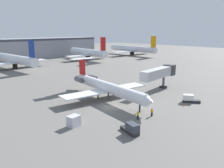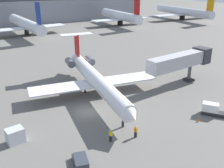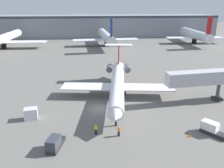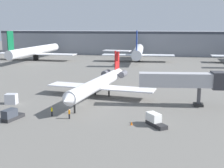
{
  "view_description": "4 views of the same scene",
  "coord_description": "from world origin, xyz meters",
  "px_view_note": "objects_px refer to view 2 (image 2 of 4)",
  "views": [
    {
      "loc": [
        -33.81,
        -36.24,
        16.98
      ],
      "look_at": [
        4.64,
        4.11,
        3.97
      ],
      "focal_mm": 37.12,
      "sensor_mm": 36.0,
      "label": 1
    },
    {
      "loc": [
        -15.12,
        -34.4,
        19.71
      ],
      "look_at": [
        6.69,
        4.05,
        2.06
      ],
      "focal_mm": 41.81,
      "sensor_mm": 36.0,
      "label": 2
    },
    {
      "loc": [
        -1.35,
        -40.49,
        18.84
      ],
      "look_at": [
        2.61,
        3.1,
        3.76
      ],
      "focal_mm": 37.87,
      "sensor_mm": 36.0,
      "label": 3
    },
    {
      "loc": [
        18.05,
        -53.81,
        15.23
      ],
      "look_at": [
        6.83,
        4.82,
        3.1
      ],
      "focal_mm": 46.72,
      "sensor_mm": 36.0,
      "label": 4
    }
  ],
  "objects_px": {
    "parked_airliner_east_mid": "(120,16)",
    "cargo_container_uld": "(15,136)",
    "baggage_tug_trailing": "(212,110)",
    "regional_jet": "(94,78)",
    "ground_crew_loader": "(111,136)",
    "baggage_tug_lead": "(81,164)",
    "traffic_cone_near": "(198,120)",
    "jet_bridge": "(184,60)",
    "parked_airliner_centre": "(26,24)",
    "parked_airliner_east_end": "(183,12)",
    "ground_crew_marshaller": "(136,132)"
  },
  "relations": [
    {
      "from": "parked_airliner_east_mid",
      "to": "cargo_container_uld",
      "type": "bearing_deg",
      "value": -129.41
    },
    {
      "from": "baggage_tug_trailing",
      "to": "parked_airliner_east_mid",
      "type": "xyz_separation_m",
      "value": [
        32.77,
        81.72,
        3.45
      ]
    },
    {
      "from": "regional_jet",
      "to": "parked_airliner_east_mid",
      "type": "height_order",
      "value": "parked_airliner_east_mid"
    },
    {
      "from": "ground_crew_loader",
      "to": "baggage_tug_lead",
      "type": "height_order",
      "value": "baggage_tug_lead"
    },
    {
      "from": "traffic_cone_near",
      "to": "jet_bridge",
      "type": "bearing_deg",
      "value": 55.46
    },
    {
      "from": "regional_jet",
      "to": "parked_airliner_centre",
      "type": "distance_m",
      "value": 62.56
    },
    {
      "from": "jet_bridge",
      "to": "ground_crew_loader",
      "type": "relative_size",
      "value": 9.59
    },
    {
      "from": "regional_jet",
      "to": "jet_bridge",
      "type": "relative_size",
      "value": 1.96
    },
    {
      "from": "ground_crew_loader",
      "to": "baggage_tug_trailing",
      "type": "relative_size",
      "value": 0.42
    },
    {
      "from": "baggage_tug_trailing",
      "to": "parked_airliner_east_end",
      "type": "relative_size",
      "value": 0.1
    },
    {
      "from": "traffic_cone_near",
      "to": "baggage_tug_trailing",
      "type": "bearing_deg",
      "value": 7.99
    },
    {
      "from": "traffic_cone_near",
      "to": "parked_airliner_east_end",
      "type": "bearing_deg",
      "value": 47.55
    },
    {
      "from": "cargo_container_uld",
      "to": "parked_airliner_centre",
      "type": "height_order",
      "value": "parked_airliner_centre"
    },
    {
      "from": "parked_airliner_east_end",
      "to": "regional_jet",
      "type": "bearing_deg",
      "value": -142.21
    },
    {
      "from": "ground_crew_marshaller",
      "to": "baggage_tug_trailing",
      "type": "bearing_deg",
      "value": -2.8
    },
    {
      "from": "baggage_tug_lead",
      "to": "parked_airliner_centre",
      "type": "relative_size",
      "value": 0.12
    },
    {
      "from": "regional_jet",
      "to": "baggage_tug_trailing",
      "type": "height_order",
      "value": "regional_jet"
    },
    {
      "from": "regional_jet",
      "to": "parked_airliner_east_end",
      "type": "distance_m",
      "value": 106.15
    },
    {
      "from": "jet_bridge",
      "to": "parked_airliner_east_mid",
      "type": "height_order",
      "value": "parked_airliner_east_mid"
    },
    {
      "from": "baggage_tug_lead",
      "to": "parked_airliner_centre",
      "type": "height_order",
      "value": "parked_airliner_centre"
    },
    {
      "from": "regional_jet",
      "to": "traffic_cone_near",
      "type": "bearing_deg",
      "value": -62.42
    },
    {
      "from": "ground_crew_marshaller",
      "to": "parked_airliner_centre",
      "type": "distance_m",
      "value": 78.47
    },
    {
      "from": "regional_jet",
      "to": "traffic_cone_near",
      "type": "xyz_separation_m",
      "value": [
        8.87,
        -16.98,
        -2.86
      ]
    },
    {
      "from": "jet_bridge",
      "to": "traffic_cone_near",
      "type": "relative_size",
      "value": 29.48
    },
    {
      "from": "baggage_tug_trailing",
      "to": "parked_airliner_centre",
      "type": "xyz_separation_m",
      "value": [
        -10.71,
        79.01,
        3.39
      ]
    },
    {
      "from": "regional_jet",
      "to": "ground_crew_loader",
      "type": "relative_size",
      "value": 18.79
    },
    {
      "from": "regional_jet",
      "to": "parked_airliner_east_mid",
      "type": "distance_m",
      "value": 79.36
    },
    {
      "from": "regional_jet",
      "to": "cargo_container_uld",
      "type": "relative_size",
      "value": 13.2
    },
    {
      "from": "ground_crew_loader",
      "to": "cargo_container_uld",
      "type": "height_order",
      "value": "cargo_container_uld"
    },
    {
      "from": "ground_crew_loader",
      "to": "parked_airliner_centre",
      "type": "relative_size",
      "value": 0.05
    },
    {
      "from": "ground_crew_marshaller",
      "to": "baggage_tug_lead",
      "type": "xyz_separation_m",
      "value": [
        -9.04,
        -2.49,
        -0.02
      ]
    },
    {
      "from": "parked_airliner_centre",
      "to": "ground_crew_loader",
      "type": "bearing_deg",
      "value": -94.95
    },
    {
      "from": "regional_jet",
      "to": "parked_airliner_east_end",
      "type": "relative_size",
      "value": 0.78
    },
    {
      "from": "ground_crew_marshaller",
      "to": "parked_airliner_east_end",
      "type": "xyz_separation_m",
      "value": [
        85.5,
        80.84,
        3.39
      ]
    },
    {
      "from": "traffic_cone_near",
      "to": "cargo_container_uld",
      "type": "bearing_deg",
      "value": 162.25
    },
    {
      "from": "parked_airliner_east_mid",
      "to": "baggage_tug_trailing",
      "type": "bearing_deg",
      "value": -111.85
    },
    {
      "from": "ground_crew_loader",
      "to": "traffic_cone_near",
      "type": "height_order",
      "value": "ground_crew_loader"
    },
    {
      "from": "baggage_tug_lead",
      "to": "parked_airliner_east_mid",
      "type": "distance_m",
      "value": 100.53
    },
    {
      "from": "ground_crew_marshaller",
      "to": "baggage_tug_trailing",
      "type": "distance_m",
      "value": 14.05
    },
    {
      "from": "ground_crew_loader",
      "to": "cargo_container_uld",
      "type": "xyz_separation_m",
      "value": [
        -10.87,
        5.91,
        0.14
      ]
    },
    {
      "from": "ground_crew_marshaller",
      "to": "parked_airliner_centre",
      "type": "bearing_deg",
      "value": 87.57
    },
    {
      "from": "ground_crew_marshaller",
      "to": "cargo_container_uld",
      "type": "bearing_deg",
      "value": 154.7
    },
    {
      "from": "regional_jet",
      "to": "cargo_container_uld",
      "type": "height_order",
      "value": "regional_jet"
    },
    {
      "from": "parked_airliner_east_mid",
      "to": "parked_airliner_east_end",
      "type": "height_order",
      "value": "parked_airliner_east_mid"
    },
    {
      "from": "baggage_tug_trailing",
      "to": "parked_airliner_centre",
      "type": "height_order",
      "value": "parked_airliner_centre"
    },
    {
      "from": "regional_jet",
      "to": "traffic_cone_near",
      "type": "height_order",
      "value": "regional_jet"
    },
    {
      "from": "parked_airliner_centre",
      "to": "jet_bridge",
      "type": "bearing_deg",
      "value": -76.42
    },
    {
      "from": "ground_crew_marshaller",
      "to": "cargo_container_uld",
      "type": "relative_size",
      "value": 0.7
    },
    {
      "from": "ground_crew_marshaller",
      "to": "baggage_tug_lead",
      "type": "bearing_deg",
      "value": -164.6
    },
    {
      "from": "ground_crew_loader",
      "to": "cargo_container_uld",
      "type": "bearing_deg",
      "value": 151.45
    }
  ]
}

